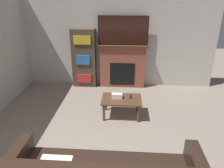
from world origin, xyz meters
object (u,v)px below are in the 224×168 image
object	(u,v)px
coffee_table	(122,101)
fireplace	(122,66)
tv	(123,31)
bookshelf	(84,58)

from	to	relation	value
coffee_table	fireplace	bearing A→B (deg)	90.96
tv	coffee_table	xyz separation A→B (m)	(0.03, -1.59, -1.19)
fireplace	tv	bearing A→B (deg)	-90.00
tv	coffee_table	bearing A→B (deg)	-89.03
bookshelf	fireplace	bearing A→B (deg)	1.20
fireplace	bookshelf	bearing A→B (deg)	-178.80
tv	bookshelf	world-z (taller)	tv
fireplace	tv	world-z (taller)	tv
coffee_table	tv	bearing A→B (deg)	90.97
fireplace	coffee_table	xyz separation A→B (m)	(0.03, -1.61, -0.24)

